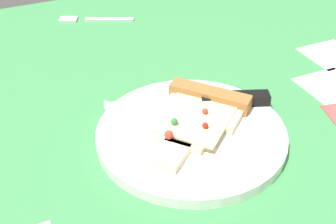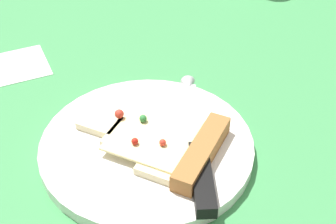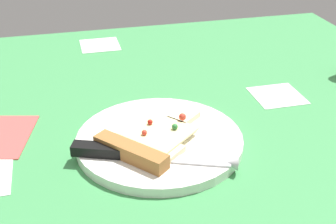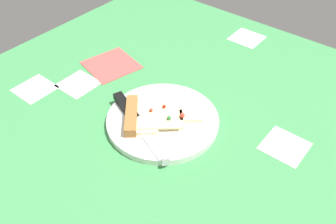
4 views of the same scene
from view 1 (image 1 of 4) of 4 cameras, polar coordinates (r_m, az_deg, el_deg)
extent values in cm
cube|color=#3D8C4C|center=(62.77, 1.55, -4.81)|extent=(113.80, 113.80, 3.00)
cube|color=white|center=(77.72, 19.83, 2.97)|extent=(9.00, 9.00, 0.20)
cube|color=white|center=(87.38, 19.85, 6.72)|extent=(9.00, 9.00, 0.20)
cylinder|color=white|center=(62.00, 2.88, -2.74)|extent=(25.88, 25.88, 1.54)
cube|color=beige|center=(64.22, 4.29, 0.17)|extent=(11.72, 12.25, 1.00)
cube|color=beige|center=(60.12, 2.36, -2.60)|extent=(8.94, 9.11, 1.00)
cube|color=beige|center=(56.59, 0.36, -5.45)|extent=(6.29, 6.12, 1.00)
cube|color=#F2E099|center=(61.57, 3.29, -0.81)|extent=(13.58, 13.50, 0.30)
cube|color=#9E6633|center=(66.21, 5.27, 1.96)|extent=(9.79, 10.80, 2.20)
sphere|color=red|center=(62.10, 4.69, 0.11)|extent=(0.82, 0.82, 0.82)
sphere|color=red|center=(57.48, 0.11, -2.89)|extent=(1.16, 1.16, 1.16)
sphere|color=#2D7A38|center=(59.90, 0.80, -1.20)|extent=(0.93, 0.93, 0.93)
sphere|color=#B21E14|center=(59.50, 4.71, -1.70)|extent=(0.82, 0.82, 0.82)
cube|color=silver|center=(65.86, -1.91, 0.90)|extent=(11.91, 6.21, 0.30)
cone|color=silver|center=(66.07, -7.12, 0.73)|extent=(2.59, 2.59, 2.00)
cube|color=black|center=(66.69, 8.44, 1.66)|extent=(10.12, 5.67, 1.60)
cube|color=silver|center=(96.14, -7.39, 11.60)|extent=(9.60, 5.24, 0.80)
cube|color=silver|center=(97.61, -12.44, 11.44)|extent=(4.27, 3.68, 0.80)
camera|label=2|loc=(0.69, 49.51, 27.45)|focal=52.57mm
camera|label=3|loc=(1.08, -5.80, 35.77)|focal=49.26mm
camera|label=4|loc=(0.93, -46.64, 39.60)|focal=39.18mm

